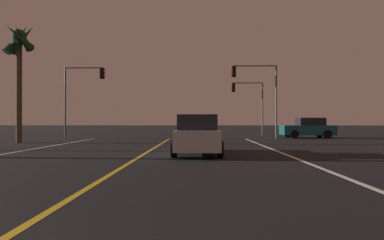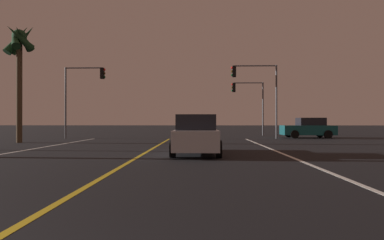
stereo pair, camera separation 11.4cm
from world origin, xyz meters
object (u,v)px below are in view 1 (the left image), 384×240
object	(u,v)px
car_lead_same_lane	(197,135)
palm_tree_left_mid	(19,48)
car_crossing_side	(308,128)
traffic_light_near_left	(84,86)
traffic_light_far_right	(247,96)
traffic_light_near_right	(255,84)

from	to	relation	value
car_lead_same_lane	palm_tree_left_mid	xyz separation A→B (m)	(-11.75, 6.81, 5.42)
car_crossing_side	car_lead_same_lane	bearing A→B (deg)	54.97
traffic_light_near_left	palm_tree_left_mid	distance (m)	6.01
car_crossing_side	traffic_light_near_left	xyz separation A→B (m)	(-18.66, -1.27, 3.50)
traffic_light_far_right	car_crossing_side	bearing A→B (deg)	136.64
traffic_light_near_left	palm_tree_left_mid	bearing A→B (deg)	-114.66
car_crossing_side	traffic_light_far_right	distance (m)	6.89
car_lead_same_lane	palm_tree_left_mid	distance (m)	14.62
traffic_light_near_right	palm_tree_left_mid	xyz separation A→B (m)	(-16.35, -5.17, 1.83)
traffic_light_near_right	traffic_light_far_right	world-z (taller)	traffic_light_near_right
traffic_light_far_right	palm_tree_left_mid	size ratio (longest dim) A/B	0.65
traffic_light_near_right	traffic_light_near_left	xyz separation A→B (m)	(-13.98, 0.00, -0.09)
traffic_light_near_left	car_crossing_side	bearing A→B (deg)	3.88
car_crossing_side	traffic_light_near_left	bearing A→B (deg)	3.88
traffic_light_near_left	palm_tree_left_mid	size ratio (longest dim) A/B	0.73
car_lead_same_lane	traffic_light_near_right	xyz separation A→B (m)	(4.60, 11.98, 3.59)
traffic_light_near_right	traffic_light_far_right	bearing A→B (deg)	-92.05
car_lead_same_lane	traffic_light_far_right	bearing A→B (deg)	-15.36
traffic_light_near_right	car_lead_same_lane	bearing A→B (deg)	68.97
car_crossing_side	traffic_light_near_right	distance (m)	6.03
car_lead_same_lane	palm_tree_left_mid	size ratio (longest dim) A/B	0.54
car_crossing_side	traffic_light_near_left	world-z (taller)	traffic_light_near_left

